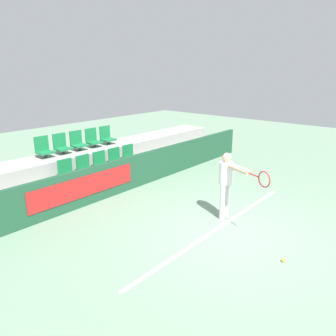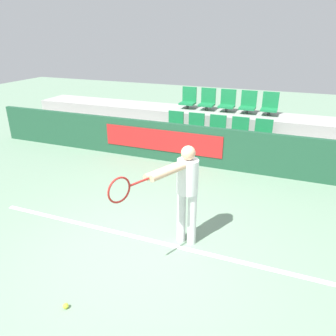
{
  "view_description": "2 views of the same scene",
  "coord_description": "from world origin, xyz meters",
  "px_view_note": "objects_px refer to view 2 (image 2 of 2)",
  "views": [
    {
      "loc": [
        -5.59,
        -2.97,
        3.3
      ],
      "look_at": [
        0.33,
        2.1,
        0.93
      ],
      "focal_mm": 35.0,
      "sensor_mm": 36.0,
      "label": 1
    },
    {
      "loc": [
        1.78,
        -3.45,
        2.98
      ],
      "look_at": [
        -0.23,
        1.61,
        0.69
      ],
      "focal_mm": 35.0,
      "sensor_mm": 36.0,
      "label": 2
    }
  ],
  "objects_px": {
    "stadium_chair_3": "(239,131)",
    "stadium_chair_1": "(195,127)",
    "stadium_chair_5": "(188,99)",
    "tennis_player": "(184,187)",
    "stadium_chair_2": "(217,129)",
    "stadium_chair_4": "(263,134)",
    "stadium_chair_7": "(227,102)",
    "stadium_chair_8": "(248,104)",
    "stadium_chair_9": "(270,105)",
    "tennis_ball": "(66,306)",
    "stadium_chair_0": "(175,125)",
    "stadium_chair_6": "(207,101)"
  },
  "relations": [
    {
      "from": "stadium_chair_8",
      "to": "stadium_chair_7",
      "type": "bearing_deg",
      "value": 180.0
    },
    {
      "from": "tennis_player",
      "to": "stadium_chair_6",
      "type": "bearing_deg",
      "value": 124.65
    },
    {
      "from": "stadium_chair_2",
      "to": "tennis_player",
      "type": "relative_size",
      "value": 0.38
    },
    {
      "from": "stadium_chair_9",
      "to": "stadium_chair_0",
      "type": "bearing_deg",
      "value": -154.09
    },
    {
      "from": "stadium_chair_5",
      "to": "tennis_ball",
      "type": "relative_size",
      "value": 8.88
    },
    {
      "from": "stadium_chair_0",
      "to": "stadium_chair_8",
      "type": "xyz_separation_m",
      "value": [
        1.67,
        1.08,
        0.46
      ]
    },
    {
      "from": "stadium_chair_8",
      "to": "stadium_chair_9",
      "type": "height_order",
      "value": "same"
    },
    {
      "from": "stadium_chair_3",
      "to": "stadium_chair_0",
      "type": "bearing_deg",
      "value": 180.0
    },
    {
      "from": "stadium_chair_5",
      "to": "stadium_chair_4",
      "type": "bearing_deg",
      "value": -25.91
    },
    {
      "from": "stadium_chair_1",
      "to": "stadium_chair_3",
      "type": "relative_size",
      "value": 1.0
    },
    {
      "from": "stadium_chair_3",
      "to": "stadium_chair_6",
      "type": "distance_m",
      "value": 1.62
    },
    {
      "from": "stadium_chair_2",
      "to": "stadium_chair_3",
      "type": "distance_m",
      "value": 0.56
    },
    {
      "from": "stadium_chair_9",
      "to": "tennis_ball",
      "type": "xyz_separation_m",
      "value": [
        -1.5,
        -6.63,
        -1.14
      ]
    },
    {
      "from": "stadium_chair_8",
      "to": "stadium_chair_1",
      "type": "bearing_deg",
      "value": -135.82
    },
    {
      "from": "stadium_chair_3",
      "to": "stadium_chair_9",
      "type": "distance_m",
      "value": 1.3
    },
    {
      "from": "stadium_chair_2",
      "to": "stadium_chair_4",
      "type": "relative_size",
      "value": 1.0
    },
    {
      "from": "stadium_chair_2",
      "to": "stadium_chair_3",
      "type": "height_order",
      "value": "same"
    },
    {
      "from": "stadium_chair_3",
      "to": "tennis_player",
      "type": "bearing_deg",
      "value": -91.43
    },
    {
      "from": "stadium_chair_0",
      "to": "stadium_chair_5",
      "type": "height_order",
      "value": "stadium_chair_5"
    },
    {
      "from": "stadium_chair_3",
      "to": "stadium_chair_8",
      "type": "relative_size",
      "value": 1.0
    },
    {
      "from": "stadium_chair_0",
      "to": "stadium_chair_1",
      "type": "xyz_separation_m",
      "value": [
        0.56,
        0.0,
        0.0
      ]
    },
    {
      "from": "stadium_chair_8",
      "to": "stadium_chair_5",
      "type": "bearing_deg",
      "value": 180.0
    },
    {
      "from": "stadium_chair_2",
      "to": "stadium_chair_3",
      "type": "relative_size",
      "value": 1.0
    },
    {
      "from": "stadium_chair_3",
      "to": "stadium_chair_1",
      "type": "bearing_deg",
      "value": 180.0
    },
    {
      "from": "stadium_chair_1",
      "to": "stadium_chair_5",
      "type": "relative_size",
      "value": 1.0
    },
    {
      "from": "stadium_chair_3",
      "to": "stadium_chair_7",
      "type": "distance_m",
      "value": 1.3
    },
    {
      "from": "tennis_player",
      "to": "stadium_chair_4",
      "type": "bearing_deg",
      "value": 103.39
    },
    {
      "from": "stadium_chair_6",
      "to": "stadium_chair_9",
      "type": "height_order",
      "value": "same"
    },
    {
      "from": "stadium_chair_4",
      "to": "stadium_chair_7",
      "type": "height_order",
      "value": "stadium_chair_7"
    },
    {
      "from": "stadium_chair_3",
      "to": "tennis_player",
      "type": "distance_m",
      "value": 3.87
    },
    {
      "from": "stadium_chair_1",
      "to": "tennis_player",
      "type": "xyz_separation_m",
      "value": [
        1.02,
        -3.86,
        0.24
      ]
    },
    {
      "from": "stadium_chair_1",
      "to": "tennis_player",
      "type": "relative_size",
      "value": 0.38
    },
    {
      "from": "stadium_chair_0",
      "to": "stadium_chair_3",
      "type": "bearing_deg",
      "value": 0.0
    },
    {
      "from": "stadium_chair_7",
      "to": "stadium_chair_3",
      "type": "bearing_deg",
      "value": -62.77
    },
    {
      "from": "stadium_chair_1",
      "to": "stadium_chair_4",
      "type": "height_order",
      "value": "same"
    },
    {
      "from": "stadium_chair_4",
      "to": "tennis_ball",
      "type": "height_order",
      "value": "stadium_chair_4"
    },
    {
      "from": "stadium_chair_2",
      "to": "stadium_chair_4",
      "type": "bearing_deg",
      "value": 0.0
    },
    {
      "from": "stadium_chair_9",
      "to": "stadium_chair_1",
      "type": "bearing_deg",
      "value": -147.06
    },
    {
      "from": "stadium_chair_2",
      "to": "tennis_player",
      "type": "distance_m",
      "value": 3.89
    },
    {
      "from": "stadium_chair_2",
      "to": "stadium_chair_5",
      "type": "xyz_separation_m",
      "value": [
        -1.12,
        1.08,
        0.46
      ]
    },
    {
      "from": "stadium_chair_6",
      "to": "tennis_ball",
      "type": "xyz_separation_m",
      "value": [
        0.17,
        -6.63,
        -1.14
      ]
    },
    {
      "from": "stadium_chair_4",
      "to": "stadium_chair_5",
      "type": "xyz_separation_m",
      "value": [
        -2.23,
        1.08,
        0.46
      ]
    },
    {
      "from": "stadium_chair_5",
      "to": "stadium_chair_7",
      "type": "height_order",
      "value": "same"
    },
    {
      "from": "stadium_chair_9",
      "to": "stadium_chair_6",
      "type": "bearing_deg",
      "value": 180.0
    },
    {
      "from": "stadium_chair_2",
      "to": "stadium_chair_0",
      "type": "bearing_deg",
      "value": 180.0
    },
    {
      "from": "stadium_chair_1",
      "to": "stadium_chair_0",
      "type": "bearing_deg",
      "value": 180.0
    },
    {
      "from": "tennis_ball",
      "to": "stadium_chair_2",
      "type": "bearing_deg",
      "value": 86.02
    },
    {
      "from": "stadium_chair_1",
      "to": "stadium_chair_2",
      "type": "distance_m",
      "value": 0.56
    },
    {
      "from": "stadium_chair_5",
      "to": "tennis_player",
      "type": "xyz_separation_m",
      "value": [
        1.58,
        -4.94,
        -0.23
      ]
    },
    {
      "from": "stadium_chair_8",
      "to": "tennis_player",
      "type": "height_order",
      "value": "tennis_player"
    }
  ]
}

